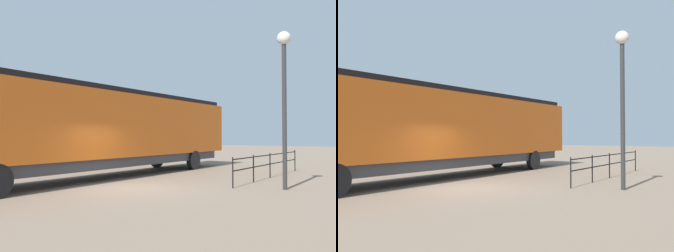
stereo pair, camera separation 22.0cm
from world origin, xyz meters
TOP-DOWN VIEW (x-y plane):
  - ground_plane at (0.00, 0.00)m, footprint 120.00×120.00m
  - locomotive at (-3.23, 2.51)m, footprint 2.93×18.98m
  - lamp_post at (4.91, 2.95)m, footprint 0.50×0.50m
  - platform_fence at (3.18, 6.39)m, footprint 0.05×8.39m

SIDE VIEW (x-z plane):
  - ground_plane at x=0.00m, z-range 0.00..0.00m
  - platform_fence at x=3.18m, z-range 0.18..1.34m
  - locomotive at x=-3.23m, z-range 0.26..4.39m
  - lamp_post at x=4.91m, z-range 1.16..6.97m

